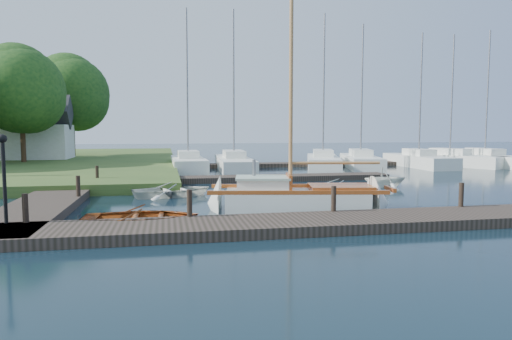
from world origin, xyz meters
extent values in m
plane|color=black|center=(0.00, 0.00, 0.00)|extent=(160.00, 160.00, 0.00)
cube|color=#2B241B|center=(0.00, -6.00, 0.15)|extent=(18.00, 2.20, 0.30)
cube|color=#2B241B|center=(-8.00, 2.00, 0.15)|extent=(2.20, 18.00, 0.30)
cube|color=#2B241B|center=(2.00, 6.50, 0.15)|extent=(14.00, 1.60, 0.30)
cube|color=#2B241B|center=(10.00, 16.00, 0.15)|extent=(30.00, 1.60, 0.30)
cylinder|color=black|center=(-7.50, -5.00, 0.70)|extent=(0.16, 0.16, 0.80)
cylinder|color=black|center=(-3.00, -5.00, 0.70)|extent=(0.16, 0.16, 0.80)
cylinder|color=black|center=(1.50, -5.00, 0.70)|extent=(0.16, 0.16, 0.80)
cylinder|color=black|center=(6.00, -5.00, 0.70)|extent=(0.16, 0.16, 0.80)
cylinder|color=black|center=(-7.00, 0.00, 0.70)|extent=(0.16, 0.16, 0.80)
cylinder|color=black|center=(-7.00, 5.00, 0.70)|extent=(0.16, 0.16, 0.80)
cylinder|color=black|center=(-8.00, -5.00, 1.40)|extent=(0.10, 0.10, 2.20)
sphere|color=black|center=(-8.00, -5.00, 2.62)|extent=(0.24, 0.24, 0.24)
cube|color=white|center=(0.90, -2.82, 0.23)|extent=(5.28, 2.87, 0.90)
cone|color=white|center=(3.90, -3.37, 0.23)|extent=(1.63, 2.16, 1.96)
cone|color=white|center=(-2.00, -2.28, 0.23)|extent=(1.34, 2.11, 1.96)
cube|color=maroon|center=(1.07, -1.89, 0.74)|extent=(6.12, 1.24, 0.14)
cube|color=maroon|center=(0.73, -3.74, 0.74)|extent=(6.12, 1.24, 0.14)
cube|color=maroon|center=(4.25, -3.43, 0.74)|extent=(0.32, 1.10, 0.14)
cube|color=white|center=(-0.28, -2.60, 0.90)|extent=(2.02, 1.70, 0.44)
cube|color=#A9BFA9|center=(-0.28, -2.60, 1.15)|extent=(2.14, 1.82, 0.08)
cube|color=maroon|center=(0.66, -2.77, 0.98)|extent=(0.37, 1.40, 0.60)
cylinder|color=slate|center=(-0.52, -2.25, 1.48)|extent=(0.12, 0.12, 0.60)
cube|color=maroon|center=(2.48, -3.11, 0.78)|extent=(2.43, 1.87, 0.20)
cylinder|color=olive|center=(0.71, -2.78, 4.88)|extent=(0.14, 0.14, 8.40)
cylinder|color=olive|center=(2.28, -3.07, 1.68)|extent=(3.17, 0.68, 0.10)
imported|color=maroon|center=(-4.40, -4.58, 0.35)|extent=(3.52, 2.61, 0.70)
imported|color=white|center=(-3.40, 1.36, 0.35)|extent=(3.82, 3.12, 0.69)
imported|color=white|center=(4.35, 1.63, 0.33)|extent=(3.37, 2.57, 0.65)
imported|color=white|center=(7.09, 2.51, 0.57)|extent=(2.20, 1.91, 1.13)
cube|color=white|center=(-2.10, 14.10, 0.45)|extent=(2.32, 7.49, 0.90)
cube|color=white|center=(-2.10, 14.10, 1.15)|extent=(1.44, 2.63, 0.50)
cylinder|color=slate|center=(-2.10, 14.10, 6.08)|extent=(0.12, 0.12, 10.36)
cube|color=white|center=(1.13, 13.77, 0.45)|extent=(2.69, 9.56, 0.90)
cube|color=white|center=(1.13, 13.77, 1.15)|extent=(1.57, 3.38, 0.50)
cylinder|color=slate|center=(1.13, 13.77, 6.07)|extent=(0.12, 0.12, 10.35)
cube|color=white|center=(7.84, 13.85, 0.45)|extent=(4.72, 9.14, 0.90)
cube|color=white|center=(7.84, 13.85, 1.15)|extent=(2.26, 3.38, 0.50)
cylinder|color=slate|center=(7.84, 13.85, 6.10)|extent=(0.12, 0.12, 10.41)
cube|color=white|center=(10.93, 14.03, 0.45)|extent=(4.38, 8.79, 0.90)
cube|color=white|center=(10.93, 14.03, 1.15)|extent=(2.14, 3.24, 0.50)
cylinder|color=slate|center=(10.93, 14.03, 5.81)|extent=(0.12, 0.12, 9.83)
cube|color=white|center=(15.62, 13.73, 0.45)|extent=(2.43, 8.04, 0.90)
cube|color=white|center=(15.62, 13.73, 1.15)|extent=(1.48, 2.83, 0.50)
cylinder|color=slate|center=(15.62, 13.73, 5.57)|extent=(0.12, 0.12, 9.33)
cube|color=white|center=(18.70, 14.29, 0.45)|extent=(5.48, 8.58, 0.90)
cube|color=white|center=(18.70, 14.29, 1.15)|extent=(2.49, 3.26, 0.50)
cylinder|color=slate|center=(18.70, 14.29, 5.61)|extent=(0.12, 0.12, 9.42)
cube|color=white|center=(21.47, 13.76, 0.45)|extent=(2.68, 8.40, 0.90)
cube|color=white|center=(21.47, 13.76, 1.15)|extent=(1.57, 2.98, 0.50)
cylinder|color=slate|center=(21.47, 13.76, 5.78)|extent=(0.12, 0.12, 9.77)
cube|color=beige|center=(-14.00, 22.00, 1.90)|extent=(5.00, 4.00, 2.80)
cube|color=#333336|center=(-14.00, 22.00, 4.34)|extent=(5.25, 2.88, 2.88)
cylinder|color=#332114|center=(-14.00, 18.00, 2.21)|extent=(0.36, 0.36, 3.42)
sphere|color=#143B14|center=(-14.00, 18.00, 5.73)|extent=(6.27, 6.27, 6.27)
sphere|color=#143B14|center=(-13.50, 17.70, 5.25)|extent=(5.32, 5.32, 5.32)
sphere|color=#143B14|center=(-14.40, 18.40, 6.39)|extent=(5.70, 5.70, 5.70)
cylinder|color=#332114|center=(-12.00, 26.00, 2.34)|extent=(0.36, 0.36, 3.67)
sphere|color=#143B14|center=(-12.00, 26.00, 6.11)|extent=(6.73, 6.73, 6.73)
sphere|color=#143B14|center=(-11.50, 25.70, 5.60)|extent=(5.71, 5.71, 5.71)
sphere|color=#143B14|center=(-12.40, 26.40, 6.82)|extent=(6.12, 6.12, 6.12)
camera|label=1|loc=(-3.67, -18.46, 2.85)|focal=32.00mm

